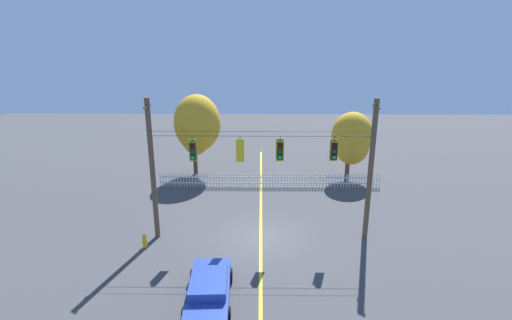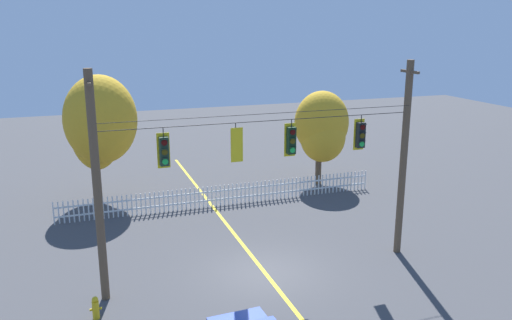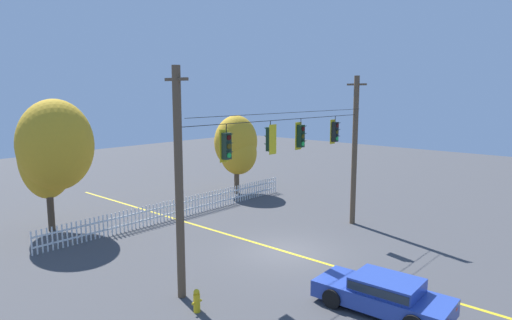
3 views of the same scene
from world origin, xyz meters
name	(u,v)px [view 3 (image 3 of 3)]	position (x,y,z in m)	size (l,w,h in m)	color
ground	(286,252)	(0.00, 0.00, 0.00)	(80.00, 80.00, 0.00)	#424244
lane_centerline_stripe	(286,252)	(0.00, 0.00, 0.00)	(0.16, 36.00, 0.01)	gold
signal_support_span	(287,163)	(0.00, 0.00, 4.01)	(11.99, 1.10, 7.87)	brown
traffic_signal_northbound_primary	(226,146)	(-3.62, 0.01, 5.06)	(0.43, 0.38, 1.42)	black
traffic_signal_eastbound_side	(271,139)	(-1.11, -0.01, 5.12)	(0.43, 0.38, 1.36)	black
traffic_signal_southbound_primary	(300,136)	(0.99, 0.01, 5.09)	(0.43, 0.38, 1.39)	black
traffic_signal_westbound_side	(335,132)	(3.85, 0.01, 5.10)	(0.43, 0.38, 1.38)	black
white_picket_fence	(183,207)	(0.65, 7.92, 0.55)	(16.73, 0.06, 1.10)	white
autumn_maple_near_fence	(52,149)	(-5.22, 10.87, 4.20)	(3.73, 3.63, 6.71)	#473828
autumn_maple_mid	(237,146)	(7.16, 9.94, 3.29)	(3.24, 2.91, 5.45)	brown
parked_car	(383,293)	(-2.18, -5.66, 0.60)	(2.05, 4.39, 1.15)	#28429E
fire_hydrant	(197,301)	(-6.23, -1.22, 0.38)	(0.38, 0.22, 0.77)	gold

